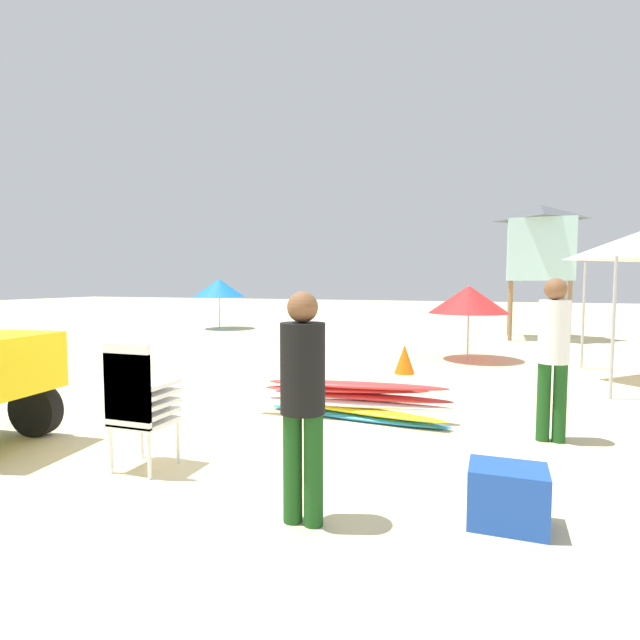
% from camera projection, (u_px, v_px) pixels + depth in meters
% --- Properties ---
extents(ground, '(80.00, 80.00, 0.00)m').
position_uv_depth(ground, '(229.00, 444.00, 5.42)').
color(ground, beige).
extents(stacked_plastic_chairs, '(0.48, 0.48, 1.20)m').
position_uv_depth(stacked_plastic_chairs, '(137.00, 397.00, 4.58)').
color(stacked_plastic_chairs, white).
rests_on(stacked_plastic_chairs, ground).
extents(surfboard_pile, '(2.59, 0.76, 0.48)m').
position_uv_depth(surfboard_pile, '(353.00, 401.00, 6.41)').
color(surfboard_pile, '#268CCC').
rests_on(surfboard_pile, ground).
extents(lifeguard_near_left, '(0.32, 0.32, 1.78)m').
position_uv_depth(lifeguard_near_left, '(554.00, 348.00, 5.43)').
color(lifeguard_near_left, '#194C19').
rests_on(lifeguard_near_left, ground).
extents(lifeguard_near_center, '(0.32, 0.32, 1.68)m').
position_uv_depth(lifeguard_near_center, '(303.00, 392.00, 3.58)').
color(lifeguard_near_center, '#194C19').
rests_on(lifeguard_near_center, ground).
extents(lifeguard_tower, '(1.98, 1.98, 4.01)m').
position_uv_depth(lifeguard_tower, '(540.00, 243.00, 15.08)').
color(lifeguard_tower, olive).
rests_on(lifeguard_tower, ground).
extents(beach_umbrella_left, '(1.86, 1.86, 1.82)m').
position_uv_depth(beach_umbrella_left, '(219.00, 288.00, 18.43)').
color(beach_umbrella_left, beige).
rests_on(beach_umbrella_left, ground).
extents(beach_umbrella_mid, '(1.74, 1.74, 1.65)m').
position_uv_depth(beach_umbrella_mid, '(469.00, 299.00, 11.11)').
color(beach_umbrella_mid, beige).
rests_on(beach_umbrella_mid, ground).
extents(traffic_cone_near, '(0.39, 0.39, 0.55)m').
position_uv_depth(traffic_cone_near, '(404.00, 359.00, 9.52)').
color(traffic_cone_near, orange).
rests_on(traffic_cone_near, ground).
extents(traffic_cone_far, '(0.40, 0.40, 0.57)m').
position_uv_depth(traffic_cone_far, '(290.00, 349.00, 10.88)').
color(traffic_cone_far, orange).
rests_on(traffic_cone_far, ground).
extents(cooler_box, '(0.54, 0.39, 0.43)m').
position_uv_depth(cooler_box, '(508.00, 496.00, 3.60)').
color(cooler_box, blue).
rests_on(cooler_box, ground).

